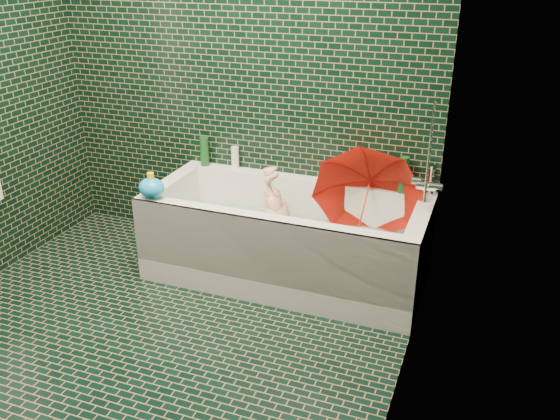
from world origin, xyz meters
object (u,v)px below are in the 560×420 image
at_px(rubber_duck, 387,182).
at_px(bath_toy, 152,188).
at_px(child, 284,230).
at_px(umbrella, 364,205).
at_px(bathtub, 286,247).

xyz_separation_m(rubber_duck, bath_toy, (-1.28, -0.66, 0.03)).
bearing_deg(child, umbrella, 76.06).
relative_size(bathtub, umbrella, 2.65).
distance_m(bathtub, child, 0.11).
height_order(umbrella, bath_toy, umbrella).
xyz_separation_m(bathtub, rubber_duck, (0.54, 0.36, 0.38)).
bearing_deg(bathtub, bath_toy, -157.84).
bearing_deg(umbrella, bath_toy, -160.18).
relative_size(bathtub, rubber_duck, 16.92).
bearing_deg(bathtub, umbrella, 10.00).
relative_size(child, rubber_duck, 7.82).
bearing_deg(child, bathtub, 17.42).
distance_m(umbrella, rubber_duck, 0.29).
xyz_separation_m(bathtub, bath_toy, (-0.74, -0.30, 0.41)).
relative_size(child, bath_toy, 4.01).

